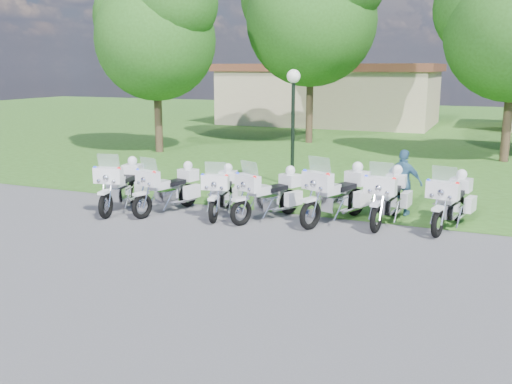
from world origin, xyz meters
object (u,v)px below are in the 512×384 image
at_px(motorcycle_3, 270,194).
at_px(motorcycle_5, 389,196).
at_px(bystander_c, 403,183).
at_px(motorcycle_2, 222,190).
at_px(motorcycle_6, 451,200).
at_px(lamp_post, 293,98).
at_px(motorcycle_0, 122,184).
at_px(motorcycle_4, 338,193).
at_px(motorcycle_1, 169,188).

distance_m(motorcycle_3, motorcycle_5, 3.01).
bearing_deg(bystander_c, motorcycle_2, 33.26).
distance_m(motorcycle_2, motorcycle_6, 5.85).
bearing_deg(lamp_post, motorcycle_0, -124.25).
distance_m(motorcycle_4, lamp_post, 5.01).
relative_size(motorcycle_5, lamp_post, 0.65).
relative_size(motorcycle_1, motorcycle_4, 0.93).
relative_size(lamp_post, bystander_c, 2.17).
bearing_deg(lamp_post, motorcycle_1, -113.06).
xyz_separation_m(motorcycle_5, lamp_post, (-3.76, 3.36, 2.20)).
distance_m(motorcycle_1, motorcycle_6, 7.32).
bearing_deg(motorcycle_6, bystander_c, -19.42).
relative_size(motorcycle_2, motorcycle_4, 0.91).
bearing_deg(motorcycle_4, motorcycle_5, -141.27).
bearing_deg(motorcycle_6, motorcycle_5, 16.32).
distance_m(motorcycle_3, motorcycle_6, 4.50).
height_order(motorcycle_1, motorcycle_6, motorcycle_6).
bearing_deg(motorcycle_1, motorcycle_5, -153.60).
bearing_deg(motorcycle_1, lamp_post, -98.41).
bearing_deg(bystander_c, motorcycle_1, 31.27).
height_order(motorcycle_1, motorcycle_2, motorcycle_1).
xyz_separation_m(motorcycle_1, motorcycle_2, (1.44, 0.33, -0.02)).
height_order(motorcycle_2, lamp_post, lamp_post).
bearing_deg(motorcycle_0, motorcycle_6, 178.87).
bearing_deg(motorcycle_0, motorcycle_1, -179.99).
bearing_deg(motorcycle_1, motorcycle_2, -152.43).
height_order(motorcycle_4, bystander_c, motorcycle_4).
height_order(motorcycle_2, motorcycle_4, motorcycle_4).
bearing_deg(motorcycle_5, motorcycle_3, 21.01).
xyz_separation_m(motorcycle_4, motorcycle_5, (1.21, 0.37, -0.04)).
distance_m(motorcycle_1, motorcycle_2, 1.48).
relative_size(motorcycle_1, lamp_post, 0.61).
xyz_separation_m(motorcycle_6, lamp_post, (-5.27, 3.24, 2.21)).
xyz_separation_m(motorcycle_2, lamp_post, (0.50, 4.22, 2.26)).
bearing_deg(motorcycle_6, motorcycle_0, 22.10).
distance_m(motorcycle_1, lamp_post, 5.43).
xyz_separation_m(motorcycle_1, motorcycle_4, (4.49, 0.82, 0.08)).
xyz_separation_m(motorcycle_0, motorcycle_6, (8.56, 1.59, -0.01)).
bearing_deg(motorcycle_1, motorcycle_4, -155.02).
xyz_separation_m(motorcycle_4, motorcycle_6, (2.71, 0.49, -0.05)).
distance_m(motorcycle_2, motorcycle_4, 3.09).
xyz_separation_m(motorcycle_4, lamp_post, (-2.55, 3.73, 2.16)).
height_order(motorcycle_1, motorcycle_5, motorcycle_5).
height_order(motorcycle_5, bystander_c, bystander_c).
bearing_deg(lamp_post, bystander_c, -31.79).
relative_size(motorcycle_2, motorcycle_3, 1.01).
bearing_deg(motorcycle_2, lamp_post, -109.31).
relative_size(motorcycle_3, lamp_post, 0.59).
xyz_separation_m(motorcycle_0, lamp_post, (3.29, 4.83, 2.20)).
distance_m(motorcycle_3, motorcycle_4, 1.75).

